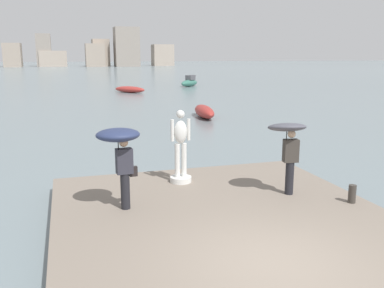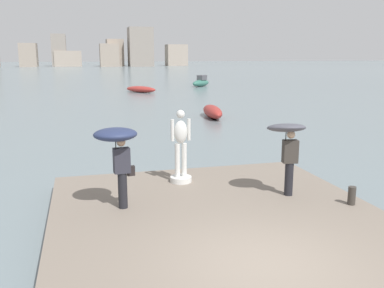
{
  "view_description": "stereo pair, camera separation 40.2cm",
  "coord_description": "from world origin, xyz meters",
  "px_view_note": "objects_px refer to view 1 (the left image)",
  "views": [
    {
      "loc": [
        -3.38,
        -6.29,
        4.04
      ],
      "look_at": [
        0.0,
        5.0,
        1.55
      ],
      "focal_mm": 39.82,
      "sensor_mm": 36.0,
      "label": 1
    },
    {
      "loc": [
        -2.99,
        -6.4,
        4.04
      ],
      "look_at": [
        0.0,
        5.0,
        1.55
      ],
      "focal_mm": 39.82,
      "sensor_mm": 36.0,
      "label": 2
    }
  ],
  "objects_px": {
    "statue_white_figure": "(181,152)",
    "onlooker_left": "(120,144)",
    "boat_near": "(190,82)",
    "mooring_bollard": "(352,194)",
    "onlooker_right": "(288,138)",
    "boat_mid": "(204,111)",
    "boat_far": "(130,89)"
  },
  "relations": [
    {
      "from": "mooring_bollard",
      "to": "boat_mid",
      "type": "distance_m",
      "value": 17.7
    },
    {
      "from": "onlooker_right",
      "to": "boat_far",
      "type": "bearing_deg",
      "value": 88.01
    },
    {
      "from": "onlooker_left",
      "to": "statue_white_figure",
      "type": "bearing_deg",
      "value": 41.57
    },
    {
      "from": "onlooker_left",
      "to": "boat_mid",
      "type": "distance_m",
      "value": 18.07
    },
    {
      "from": "mooring_bollard",
      "to": "statue_white_figure",
      "type": "bearing_deg",
      "value": 141.06
    },
    {
      "from": "mooring_bollard",
      "to": "onlooker_left",
      "type": "bearing_deg",
      "value": 167.6
    },
    {
      "from": "statue_white_figure",
      "to": "boat_mid",
      "type": "relative_size",
      "value": 0.53
    },
    {
      "from": "onlooker_left",
      "to": "onlooker_right",
      "type": "xyz_separation_m",
      "value": [
        4.33,
        -0.13,
        -0.07
      ]
    },
    {
      "from": "boat_near",
      "to": "boat_mid",
      "type": "height_order",
      "value": "boat_near"
    },
    {
      "from": "mooring_bollard",
      "to": "boat_far",
      "type": "xyz_separation_m",
      "value": [
        0.02,
        37.28,
        -0.29
      ]
    },
    {
      "from": "boat_mid",
      "to": "boat_near",
      "type": "bearing_deg",
      "value": 75.67
    },
    {
      "from": "boat_mid",
      "to": "statue_white_figure",
      "type": "bearing_deg",
      "value": -110.79
    },
    {
      "from": "onlooker_left",
      "to": "boat_far",
      "type": "relative_size",
      "value": 0.54
    },
    {
      "from": "statue_white_figure",
      "to": "onlooker_left",
      "type": "xyz_separation_m",
      "value": [
        -1.93,
        -1.71,
        0.68
      ]
    },
    {
      "from": "mooring_bollard",
      "to": "boat_far",
      "type": "distance_m",
      "value": 37.28
    },
    {
      "from": "onlooker_left",
      "to": "boat_near",
      "type": "height_order",
      "value": "onlooker_left"
    },
    {
      "from": "statue_white_figure",
      "to": "boat_far",
      "type": "relative_size",
      "value": 0.57
    },
    {
      "from": "boat_mid",
      "to": "boat_far",
      "type": "relative_size",
      "value": 1.08
    },
    {
      "from": "boat_near",
      "to": "boat_far",
      "type": "distance_m",
      "value": 10.97
    },
    {
      "from": "onlooker_right",
      "to": "boat_mid",
      "type": "relative_size",
      "value": 0.5
    },
    {
      "from": "statue_white_figure",
      "to": "boat_far",
      "type": "bearing_deg",
      "value": 83.93
    },
    {
      "from": "onlooker_right",
      "to": "boat_mid",
      "type": "distance_m",
      "value": 16.86
    },
    {
      "from": "statue_white_figure",
      "to": "boat_mid",
      "type": "distance_m",
      "value": 15.7
    },
    {
      "from": "statue_white_figure",
      "to": "mooring_bollard",
      "type": "xyz_separation_m",
      "value": [
        3.64,
        -2.94,
        -0.67
      ]
    },
    {
      "from": "boat_far",
      "to": "boat_near",
      "type": "bearing_deg",
      "value": 37.84
    },
    {
      "from": "boat_near",
      "to": "boat_far",
      "type": "height_order",
      "value": "boat_near"
    },
    {
      "from": "onlooker_left",
      "to": "onlooker_right",
      "type": "relative_size",
      "value": 1.0
    },
    {
      "from": "boat_near",
      "to": "mooring_bollard",
      "type": "bearing_deg",
      "value": -101.15
    },
    {
      "from": "boat_mid",
      "to": "boat_far",
      "type": "xyz_separation_m",
      "value": [
        -1.91,
        19.69,
        -0.05
      ]
    },
    {
      "from": "statue_white_figure",
      "to": "boat_near",
      "type": "xyz_separation_m",
      "value": [
        12.31,
        41.07,
        -0.76
      ]
    },
    {
      "from": "mooring_bollard",
      "to": "boat_far",
      "type": "height_order",
      "value": "mooring_bollard"
    },
    {
      "from": "boat_near",
      "to": "boat_mid",
      "type": "distance_m",
      "value": 27.27
    }
  ]
}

